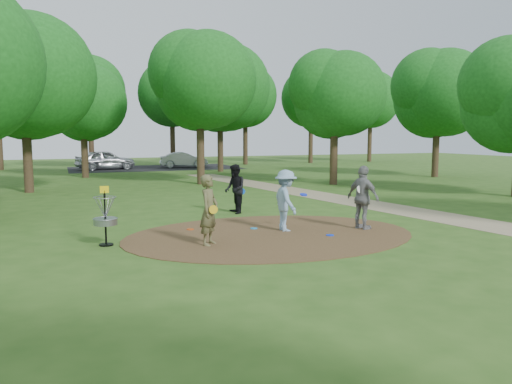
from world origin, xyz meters
name	(u,v)px	position (x,y,z in m)	size (l,w,h in m)	color
ground	(271,235)	(0.00, 0.00, 0.00)	(100.00, 100.00, 0.00)	#2D5119
dirt_clearing	(271,234)	(0.00, 0.00, 0.01)	(8.40, 8.40, 0.02)	#47301C
footpath	(412,212)	(6.50, 2.00, 0.01)	(2.00, 40.00, 0.01)	#8C7A5B
parking_lot	(155,168)	(2.00, 30.00, 0.00)	(14.00, 8.00, 0.01)	black
player_observer_with_disc	(209,210)	(-2.01, -0.64, 0.91)	(0.76, 0.79, 1.82)	brown
player_throwing_with_disc	(286,201)	(0.61, 0.37, 0.91)	(1.05, 1.19, 1.82)	#81A2C1
player_walking_with_disc	(235,189)	(0.31, 4.08, 0.89)	(0.73, 0.89, 1.78)	black
player_waiting_with_disc	(363,198)	(2.87, -0.25, 0.96)	(0.78, 1.22, 1.93)	gray
disc_ground_cyan	(254,228)	(-0.17, 0.96, 0.03)	(0.22, 0.22, 0.02)	#1A88D3
disc_ground_blue	(330,235)	(1.46, -0.77, 0.03)	(0.22, 0.22, 0.02)	#0D32EC
disc_ground_red	(190,229)	(-1.98, 1.52, 0.03)	(0.22, 0.22, 0.02)	#CA4314
car_left	(105,160)	(-2.10, 29.52, 0.79)	(1.88, 4.67, 1.59)	#B5B5BD
car_right	(184,160)	(4.42, 29.62, 0.67)	(1.41, 4.04, 1.33)	#93959A
disc_golf_basket	(105,212)	(-4.50, 0.30, 0.87)	(0.63, 0.63, 1.54)	black
tree_ring	(228,83)	(1.88, 9.58, 5.23)	(37.03, 46.05, 9.56)	#332316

